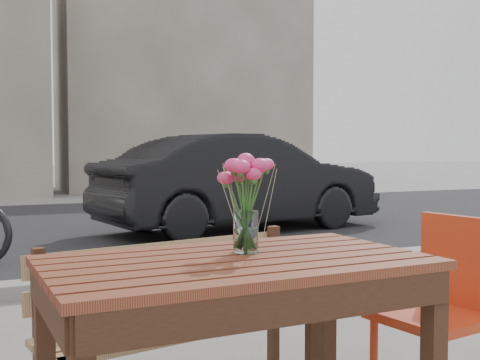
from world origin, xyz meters
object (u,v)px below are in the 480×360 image
object	(u,v)px
red_chair	(445,300)
main_vase	(246,191)
parked_car	(240,183)
main_table	(236,296)

from	to	relation	value
red_chair	main_vase	size ratio (longest dim) A/B	2.43
parked_car	red_chair	bearing A→B (deg)	155.15
main_table	main_vase	xyz separation A→B (m)	(0.07, 0.08, 0.35)
main_vase	main_table	bearing A→B (deg)	-131.17
main_table	red_chair	xyz separation A→B (m)	(1.05, 0.16, -0.16)
main_vase	parked_car	bearing A→B (deg)	66.30
red_chair	main_vase	distance (m)	1.11
red_chair	main_vase	world-z (taller)	main_vase
main_vase	parked_car	distance (m)	6.32
red_chair	main_table	bearing A→B (deg)	-90.70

